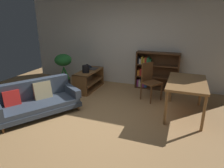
# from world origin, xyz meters

# --- Properties ---
(ground_plane) EXTENTS (8.16, 8.16, 0.00)m
(ground_plane) POSITION_xyz_m (0.00, 0.00, 0.00)
(ground_plane) COLOR tan
(back_wall_panel) EXTENTS (6.80, 0.10, 2.70)m
(back_wall_panel) POSITION_xyz_m (0.00, 2.70, 1.35)
(back_wall_panel) COLOR silver
(back_wall_panel) RESTS_ON ground_plane
(fabric_couch) EXTENTS (1.60, 1.89, 0.72)m
(fabric_couch) POSITION_xyz_m (-1.33, -0.05, 0.32)
(fabric_couch) COLOR brown
(fabric_couch) RESTS_ON ground_plane
(media_console) EXTENTS (0.44, 1.18, 0.57)m
(media_console) POSITION_xyz_m (-0.96, 1.77, 0.28)
(media_console) COLOR brown
(media_console) RESTS_ON ground_plane
(open_laptop) EXTENTS (0.40, 0.30, 0.10)m
(open_laptop) POSITION_xyz_m (-0.99, 2.00, 0.60)
(open_laptop) COLOR #333338
(open_laptop) RESTS_ON media_console
(desk_speaker) EXTENTS (0.20, 0.20, 0.21)m
(desk_speaker) POSITION_xyz_m (-0.94, 1.56, 0.67)
(desk_speaker) COLOR black
(desk_speaker) RESTS_ON media_console
(potted_floor_plant) EXTENTS (0.52, 0.52, 0.99)m
(potted_floor_plant) POSITION_xyz_m (-1.86, 1.83, 0.66)
(potted_floor_plant) COLOR #333338
(potted_floor_plant) RESTS_ON ground_plane
(dining_table) EXTENTS (0.79, 1.33, 0.77)m
(dining_table) POSITION_xyz_m (1.75, 1.06, 0.69)
(dining_table) COLOR olive
(dining_table) RESTS_ON ground_plane
(dining_chair_near) EXTENTS (0.56, 0.57, 0.96)m
(dining_chair_near) POSITION_xyz_m (0.86, 1.64, 0.54)
(dining_chair_near) COLOR brown
(dining_chair_near) RESTS_ON ground_plane
(bookshelf) EXTENTS (1.24, 0.29, 1.11)m
(bookshelf) POSITION_xyz_m (0.83, 2.53, 0.55)
(bookshelf) COLOR #56351E
(bookshelf) RESTS_ON ground_plane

